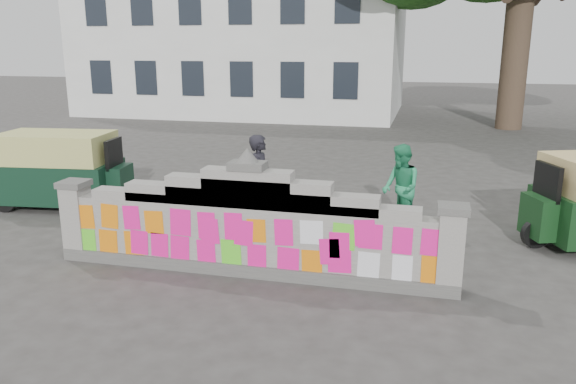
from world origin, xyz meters
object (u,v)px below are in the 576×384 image
(cyclist_bike, at_px, (261,211))
(cyclist_rider, at_px, (261,193))
(rickshaw_left, at_px, (61,169))
(pedestrian, at_px, (401,188))

(cyclist_bike, distance_m, cyclist_rider, 0.34)
(cyclist_rider, xyz_separation_m, rickshaw_left, (-4.87, 0.90, 0.02))
(cyclist_bike, xyz_separation_m, pedestrian, (2.50, 1.04, 0.34))
(pedestrian, bearing_deg, cyclist_rider, -93.82)
(rickshaw_left, bearing_deg, pedestrian, -5.80)
(pedestrian, distance_m, rickshaw_left, 7.37)
(pedestrian, xyz_separation_m, rickshaw_left, (-7.37, -0.15, 0.02))
(pedestrian, bearing_deg, cyclist_bike, -93.82)
(cyclist_rider, bearing_deg, cyclist_bike, -93.75)
(pedestrian, height_order, rickshaw_left, pedestrian)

